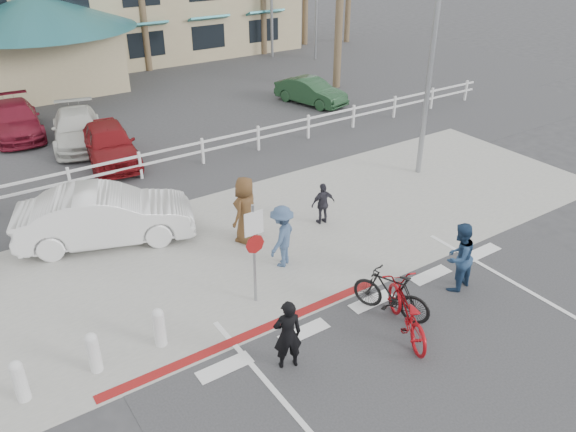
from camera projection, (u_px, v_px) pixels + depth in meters
ground at (389, 315)px, 13.06m from camera, size 140.00×140.00×0.00m
bike_path at (456, 365)px, 11.60m from camera, size 12.00×16.00×0.01m
sidewalk_plaza at (283, 234)px, 16.34m from camera, size 22.00×7.00×0.01m
cross_street at (219, 185)px, 19.27m from camera, size 40.00×5.00×0.01m
parking_lot at (124, 113)px, 26.21m from camera, size 50.00×16.00×0.01m
curb_red at (252, 334)px, 12.46m from camera, size 7.00×0.25×0.02m
rail_fence at (205, 151)px, 20.74m from camera, size 29.40×0.16×1.00m
sign_post at (254, 250)px, 12.85m from camera, size 0.50×0.10×2.90m
bollard_0 at (159, 327)px, 11.95m from camera, size 0.26×0.26×0.95m
bollard_1 at (94, 352)px, 11.26m from camera, size 0.26×0.26×0.95m
bollard_2 at (19, 381)px, 10.58m from camera, size 0.26×0.26×0.95m
streetlight_0 at (433, 44)px, 18.11m from camera, size 0.60×2.00×9.00m
info_sign at (316, 13)px, 34.64m from camera, size 1.20×0.16×5.60m
bike_red at (406, 311)px, 12.25m from camera, size 1.59×2.33×1.16m
rider_red at (288, 335)px, 11.22m from camera, size 0.68×0.56×1.62m
bike_black at (391, 294)px, 12.82m from camera, size 1.23×1.98×1.15m
rider_black at (459, 257)px, 13.59m from camera, size 0.97×0.80×1.80m
pedestrian_a at (282, 236)px, 14.53m from camera, size 1.28×1.15×1.72m
pedestrian_child at (323, 204)px, 16.62m from camera, size 0.80×0.42×1.30m
pedestrian_b at (245, 210)px, 15.58m from camera, size 1.13×1.02×1.95m
car_white_sedan at (106, 216)px, 15.66m from camera, size 5.09×3.15×1.58m
lot_car_1 at (77, 128)px, 22.40m from camera, size 2.85×4.81×1.31m
lot_car_2 at (109, 143)px, 20.72m from camera, size 2.32×4.53×1.47m
lot_car_3 at (311, 91)px, 27.17m from camera, size 2.19×3.94×1.23m
lot_car_4 at (16, 120)px, 23.32m from camera, size 2.24×4.71×1.33m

